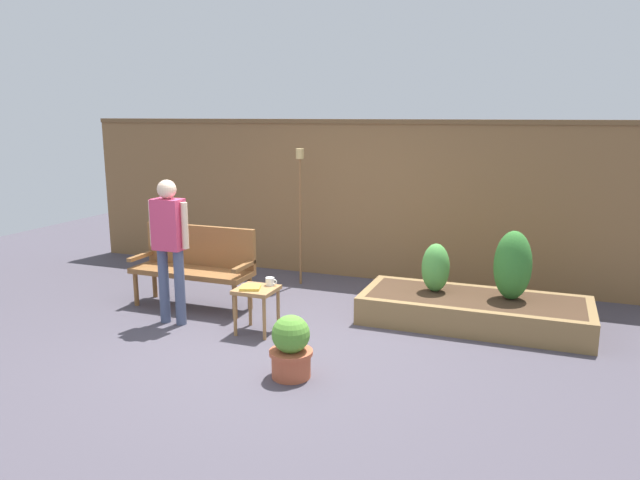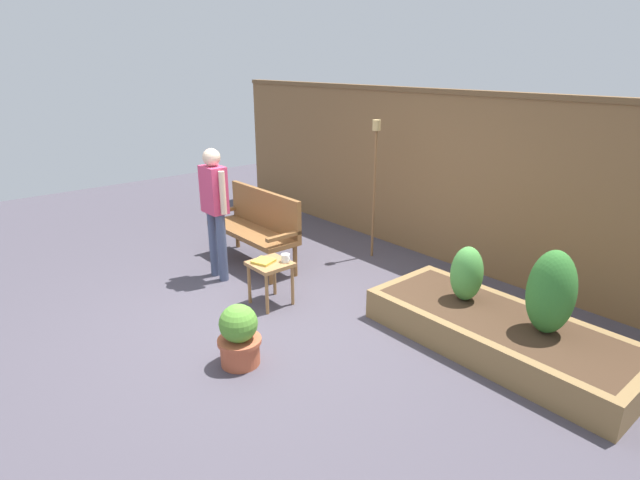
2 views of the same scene
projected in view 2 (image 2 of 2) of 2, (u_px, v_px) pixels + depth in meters
name	position (u px, v px, depth m)	size (l,w,h in m)	color
ground_plane	(278.00, 317.00, 5.14)	(14.00, 14.00, 0.00)	#47424C
fence_back	(443.00, 177.00, 6.36)	(8.40, 0.14, 2.16)	brown
garden_bench	(258.00, 222.00, 6.37)	(1.44, 0.48, 0.94)	brown
side_table	(270.00, 270.00, 5.30)	(0.40, 0.40, 0.48)	#9E7042
cup_on_table	(286.00, 258.00, 5.27)	(0.13, 0.09, 0.08)	white
book_on_table	(263.00, 261.00, 5.26)	(0.20, 0.19, 0.03)	gold
potted_boxwood	(239.00, 336.00, 4.27)	(0.38, 0.38, 0.55)	#B75638
raised_planter_bed	(499.00, 333.00, 4.55)	(2.40, 1.00, 0.30)	olive
shrub_near_bench	(467.00, 274.00, 4.77)	(0.31, 0.31, 0.54)	brown
shrub_far_corner	(551.00, 292.00, 4.16)	(0.39, 0.39, 0.74)	brown
tiki_torch	(375.00, 166.00, 6.35)	(0.10, 0.10, 1.79)	brown
person_by_bench	(215.00, 203.00, 5.78)	(0.47, 0.20, 1.56)	#475170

